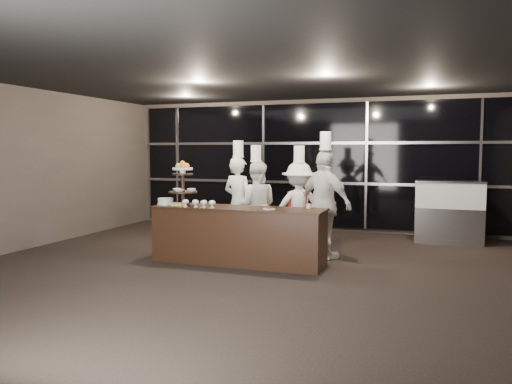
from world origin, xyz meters
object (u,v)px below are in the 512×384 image
(chef_c, at_px, (299,207))
(chef_d, at_px, (325,204))
(layer_cake, at_px, (166,201))
(buffet_counter, at_px, (238,235))
(display_stand, at_px, (183,180))
(chef_a, at_px, (238,202))
(display_case, at_px, (449,208))
(chef_b, at_px, (256,205))

(chef_c, relative_size, chef_d, 0.89)
(layer_cake, distance_m, chef_d, 2.70)
(buffet_counter, distance_m, layer_cake, 1.40)
(display_stand, distance_m, chef_d, 2.43)
(chef_a, relative_size, chef_c, 1.05)
(display_stand, relative_size, display_case, 0.57)
(chef_a, distance_m, chef_b, 0.34)
(display_stand, distance_m, layer_cake, 0.48)
(display_stand, bearing_deg, chef_c, 33.97)
(buffet_counter, bearing_deg, display_case, 43.74)
(display_case, bearing_deg, chef_b, -150.32)
(chef_d, bearing_deg, display_case, 48.89)
(buffet_counter, relative_size, display_case, 2.18)
(display_stand, bearing_deg, display_case, 36.24)
(chef_b, bearing_deg, buffet_counter, -84.21)
(chef_d, bearing_deg, layer_cake, -161.28)
(display_case, height_order, chef_d, chef_d)
(chef_a, xyz_separation_m, chef_c, (1.16, 0.02, -0.06))
(chef_c, bearing_deg, display_stand, -146.03)
(chef_d, bearing_deg, chef_b, 164.48)
(chef_a, relative_size, chef_d, 0.94)
(buffet_counter, xyz_separation_m, chef_b, (-0.12, 1.20, 0.37))
(display_stand, distance_m, chef_b, 1.57)
(chef_c, bearing_deg, display_case, 37.68)
(display_case, bearing_deg, buffet_counter, -136.26)
(buffet_counter, distance_m, chef_b, 1.26)
(display_case, bearing_deg, chef_c, -142.32)
(chef_a, distance_m, chef_c, 1.16)
(buffet_counter, height_order, display_case, display_case)
(display_case, bearing_deg, chef_a, -151.75)
(layer_cake, relative_size, chef_d, 0.14)
(layer_cake, relative_size, chef_c, 0.16)
(layer_cake, xyz_separation_m, chef_c, (2.01, 1.20, -0.15))
(chef_b, distance_m, chef_c, 0.83)
(display_case, bearing_deg, layer_cake, -145.19)
(display_case, relative_size, chef_a, 0.64)
(buffet_counter, distance_m, chef_a, 1.29)
(chef_a, height_order, chef_d, chef_d)
(layer_cake, xyz_separation_m, chef_d, (2.55, 0.87, -0.03))
(buffet_counter, bearing_deg, display_stand, -179.99)
(chef_c, xyz_separation_m, chef_d, (0.54, -0.34, 0.12))
(display_stand, xyz_separation_m, layer_cake, (-0.30, -0.05, -0.37))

